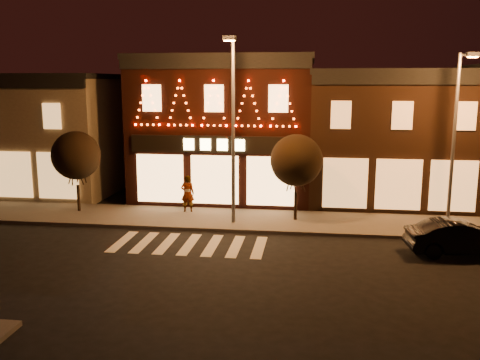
# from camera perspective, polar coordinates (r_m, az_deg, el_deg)

# --- Properties ---
(ground) EXTENTS (120.00, 120.00, 0.00)m
(ground) POSITION_cam_1_polar(r_m,az_deg,el_deg) (18.90, -8.40, -10.68)
(ground) COLOR black
(ground) RESTS_ON ground
(sidewalk_far) EXTENTS (44.00, 4.00, 0.15)m
(sidewalk_far) POSITION_cam_1_polar(r_m,az_deg,el_deg) (25.95, 0.81, -4.41)
(sidewalk_far) COLOR #47423D
(sidewalk_far) RESTS_ON ground
(building_left) EXTENTS (12.20, 8.28, 7.30)m
(building_left) POSITION_cam_1_polar(r_m,az_deg,el_deg) (35.90, -22.47, 4.83)
(building_left) COLOR #766754
(building_left) RESTS_ON ground
(building_pulp) EXTENTS (10.20, 8.34, 8.30)m
(building_pulp) POSITION_cam_1_polar(r_m,az_deg,el_deg) (31.36, -1.46, 5.82)
(building_pulp) COLOR black
(building_pulp) RESTS_ON ground
(building_right_a) EXTENTS (9.20, 8.28, 7.50)m
(building_right_a) POSITION_cam_1_polar(r_m,az_deg,el_deg) (31.32, 16.03, 4.66)
(building_right_a) COLOR black
(building_right_a) RESTS_ON ground
(streetlamp_mid) EXTENTS (0.56, 1.99, 8.69)m
(streetlamp_mid) POSITION_cam_1_polar(r_m,az_deg,el_deg) (24.18, -0.81, 6.92)
(streetlamp_mid) COLOR #59595E
(streetlamp_mid) RESTS_ON sidewalk_far
(streetlamp_right) EXTENTS (0.51, 1.82, 7.97)m
(streetlamp_right) POSITION_cam_1_polar(r_m,az_deg,el_deg) (25.49, 22.62, 5.35)
(streetlamp_right) COLOR #59595E
(streetlamp_right) RESTS_ON sidewalk_far
(tree_left) EXTENTS (2.51, 2.51, 4.20)m
(tree_left) POSITION_cam_1_polar(r_m,az_deg,el_deg) (28.26, -17.52, 2.58)
(tree_left) COLOR black
(tree_left) RESTS_ON sidewalk_far
(tree_right) EXTENTS (2.53, 2.53, 4.22)m
(tree_right) POSITION_cam_1_polar(r_m,az_deg,el_deg) (25.31, 6.20, 2.15)
(tree_right) COLOR black
(tree_right) RESTS_ON sidewalk_far
(dark_sedan) EXTENTS (4.38, 1.98, 1.40)m
(dark_sedan) POSITION_cam_1_polar(r_m,az_deg,el_deg) (22.81, 23.02, -5.82)
(dark_sedan) COLOR black
(dark_sedan) RESTS_ON ground
(pedestrian) EXTENTS (0.76, 0.56, 1.93)m
(pedestrian) POSITION_cam_1_polar(r_m,az_deg,el_deg) (27.26, -5.76, -1.48)
(pedestrian) COLOR gray
(pedestrian) RESTS_ON sidewalk_far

